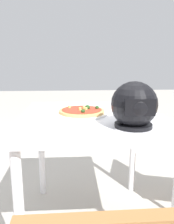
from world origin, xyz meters
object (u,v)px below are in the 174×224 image
motorcycle_helmet (134,106)px  dining_table (92,132)px  drinking_glass (142,105)px  pizza (82,111)px

motorcycle_helmet → dining_table: bearing=-53.6°
drinking_glass → motorcycle_helmet: bearing=66.6°
motorcycle_helmet → drinking_glass: (-0.14, -0.33, -0.06)m
dining_table → pizza: size_ratio=3.32×
dining_table → pizza: pizza is taller
dining_table → drinking_glass: 0.38m
motorcycle_helmet → drinking_glass: motorcycle_helmet is taller
dining_table → pizza: 0.15m
dining_table → motorcycle_helmet: (-0.19, 0.26, 0.22)m
motorcycle_helmet → drinking_glass: bearing=-113.4°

